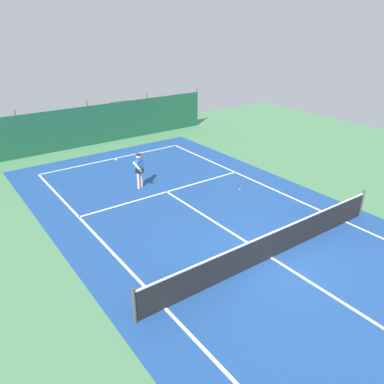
% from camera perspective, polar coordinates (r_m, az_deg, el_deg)
% --- Properties ---
extents(ground_plane, '(36.00, 36.00, 0.00)m').
position_cam_1_polar(ground_plane, '(13.00, 11.70, -9.58)').
color(ground_plane, '#4C8456').
extents(court_surface, '(11.02, 26.60, 0.01)m').
position_cam_1_polar(court_surface, '(13.00, 11.70, -9.57)').
color(court_surface, '#1E478C').
rests_on(court_surface, ground).
extents(tennis_net, '(10.12, 0.10, 1.10)m').
position_cam_1_polar(tennis_net, '(12.72, 11.90, -7.67)').
color(tennis_net, black).
rests_on(tennis_net, ground).
extents(back_fence, '(16.30, 0.98, 2.70)m').
position_cam_1_polar(back_fence, '(24.88, -15.28, 8.54)').
color(back_fence, '#195138').
rests_on(back_fence, ground).
extents(tennis_player, '(0.57, 0.82, 1.64)m').
position_cam_1_polar(tennis_player, '(17.49, -7.87, 3.51)').
color(tennis_player, beige).
rests_on(tennis_player, ground).
extents(tennis_ball_near_player, '(0.07, 0.07, 0.07)m').
position_cam_1_polar(tennis_ball_near_player, '(17.60, 7.11, 0.40)').
color(tennis_ball_near_player, '#CCDB33').
rests_on(tennis_ball_near_player, ground).
extents(parked_car, '(2.20, 4.29, 1.68)m').
position_cam_1_polar(parked_car, '(28.15, -9.85, 11.22)').
color(parked_car, black).
rests_on(parked_car, ground).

